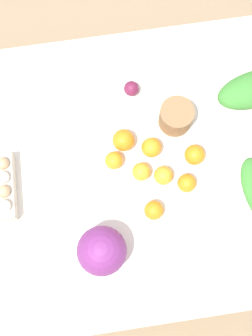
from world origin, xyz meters
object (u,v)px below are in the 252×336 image
at_px(orange_1, 151,147).
at_px(orange_6, 163,175).
at_px(orange_0, 114,160).
at_px(orange_5, 187,183).
at_px(paper_bag, 176,117).
at_px(orange_4, 123,140).
at_px(orange_7, 141,172).
at_px(orange_2, 154,210).
at_px(orange_3, 195,155).
at_px(beet_root, 131,88).
at_px(cabbage_purple, 102,251).

relative_size(orange_1, orange_6, 1.07).
relative_size(orange_0, orange_5, 0.97).
relative_size(paper_bag, orange_1, 1.69).
relative_size(orange_4, orange_7, 1.22).
bearing_deg(orange_6, orange_4, -50.84).
xyz_separation_m(paper_bag, orange_2, (0.13, 0.32, -0.02)).
xyz_separation_m(orange_1, orange_2, (0.03, 0.22, -0.00)).
xyz_separation_m(orange_0, orange_6, (-0.16, 0.08, 0.00)).
distance_m(orange_3, orange_6, 0.13).
bearing_deg(paper_bag, orange_7, 49.18).
bearing_deg(paper_bag, orange_2, 67.51).
relative_size(beet_root, orange_2, 0.83).
height_order(paper_bag, beet_root, paper_bag).
bearing_deg(beet_root, orange_3, 122.43).
height_order(orange_1, orange_3, orange_3).
bearing_deg(orange_7, orange_0, -31.59).
height_order(orange_3, orange_4, orange_4).
bearing_deg(orange_3, cabbage_purple, 37.88).
bearing_deg(beet_root, orange_2, 90.95).
xyz_separation_m(cabbage_purple, beet_root, (-0.19, -0.58, -0.05)).
distance_m(cabbage_purple, orange_0, 0.33).
height_order(orange_0, orange_3, orange_3).
xyz_separation_m(orange_2, orange_5, (-0.13, -0.08, -0.00)).
distance_m(paper_bag, orange_0, 0.27).
relative_size(cabbage_purple, orange_7, 2.54).
xyz_separation_m(orange_3, orange_6, (0.12, 0.06, -0.00)).
bearing_deg(orange_7, orange_1, -121.02).
relative_size(orange_0, orange_3, 0.87).
relative_size(orange_1, orange_4, 0.90).
height_order(orange_5, orange_6, orange_6).
relative_size(orange_1, orange_5, 1.09).
relative_size(orange_3, orange_6, 1.09).
xyz_separation_m(orange_0, orange_3, (-0.29, 0.02, 0.00)).
height_order(paper_bag, orange_7, paper_bag).
bearing_deg(orange_1, orange_7, 58.98).
bearing_deg(cabbage_purple, orange_5, -149.46).
xyz_separation_m(orange_3, orange_7, (0.20, 0.03, -0.00)).
bearing_deg(orange_4, orange_5, 136.52).
bearing_deg(orange_0, orange_2, 119.39).
bearing_deg(cabbage_purple, orange_1, -123.40).
height_order(paper_bag, orange_3, paper_bag).
relative_size(orange_2, orange_3, 0.92).
relative_size(paper_bag, orange_3, 1.65).
bearing_deg(orange_1, orange_6, 103.37).
xyz_separation_m(cabbage_purple, orange_1, (-0.22, -0.34, -0.05)).
relative_size(paper_bag, beet_root, 2.17).
bearing_deg(orange_4, paper_bag, -164.37).
height_order(orange_1, orange_2, orange_1).
distance_m(orange_0, orange_7, 0.11).
bearing_deg(orange_5, orange_3, -115.18).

